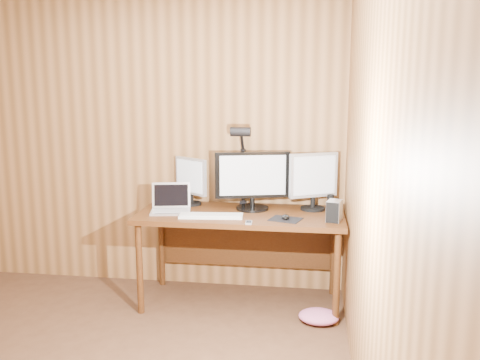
% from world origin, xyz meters
% --- Properties ---
extents(room_shell, '(4.00, 4.00, 4.00)m').
position_xyz_m(room_shell, '(0.00, 0.00, 1.25)').
color(room_shell, '#4D301D').
rests_on(room_shell, ground).
extents(desk, '(1.60, 0.70, 0.75)m').
position_xyz_m(desk, '(0.93, 1.70, 0.63)').
color(desk, '#43230E').
rests_on(desk, floor).
extents(monitor_center, '(0.59, 0.26, 0.47)m').
position_xyz_m(monitor_center, '(1.01, 1.76, 0.99)').
color(monitor_center, black).
rests_on(monitor_center, desk).
extents(monitor_left, '(0.30, 0.23, 0.39)m').
position_xyz_m(monitor_left, '(0.48, 1.84, 0.96)').
color(monitor_left, black).
rests_on(monitor_left, desk).
extents(monitor_right, '(0.38, 0.22, 0.46)m').
position_xyz_m(monitor_right, '(1.49, 1.81, 1.00)').
color(monitor_right, black).
rests_on(monitor_right, desk).
extents(laptop, '(0.34, 0.29, 0.22)m').
position_xyz_m(laptop, '(0.37, 1.60, 0.80)').
color(laptop, silver).
rests_on(laptop, desk).
extents(keyboard, '(0.49, 0.19, 0.02)m').
position_xyz_m(keyboard, '(0.73, 1.46, 0.76)').
color(keyboard, white).
rests_on(keyboard, desk).
extents(mousepad, '(0.27, 0.24, 0.00)m').
position_xyz_m(mousepad, '(1.29, 1.47, 0.75)').
color(mousepad, black).
rests_on(mousepad, desk).
extents(mouse, '(0.08, 0.11, 0.04)m').
position_xyz_m(mouse, '(1.29, 1.47, 0.77)').
color(mouse, black).
rests_on(mouse, mousepad).
extents(hard_drive, '(0.13, 0.16, 0.15)m').
position_xyz_m(hard_drive, '(1.64, 1.48, 0.83)').
color(hard_drive, silver).
rests_on(hard_drive, desk).
extents(phone, '(0.05, 0.10, 0.01)m').
position_xyz_m(phone, '(1.03, 1.33, 0.76)').
color(phone, silver).
rests_on(phone, desk).
extents(speaker, '(0.05, 0.05, 0.13)m').
position_xyz_m(speaker, '(1.63, 1.79, 0.82)').
color(speaker, black).
rests_on(speaker, desk).
extents(desk_lamp, '(0.16, 0.23, 0.70)m').
position_xyz_m(desk_lamp, '(0.91, 1.85, 1.18)').
color(desk_lamp, black).
rests_on(desk_lamp, desk).
extents(fabric_pile, '(0.30, 0.25, 0.10)m').
position_xyz_m(fabric_pile, '(1.55, 1.36, 0.05)').
color(fabric_pile, '#CE6492').
rests_on(fabric_pile, floor).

